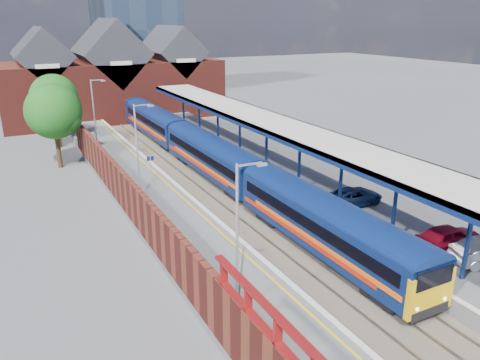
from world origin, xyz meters
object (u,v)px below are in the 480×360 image
object	(u,v)px
train	(181,135)
parked_car_blue	(353,196)
lamp_post_b	(240,229)
lamp_post_d	(95,109)
parked_car_red	(449,237)
lamp_post_c	(139,146)
platform_sign	(151,166)

from	to	relation	value
train	parked_car_blue	xyz separation A→B (m)	(5.16, -21.19, -0.48)
lamp_post_b	parked_car_blue	size ratio (longest dim) A/B	1.52
lamp_post_d	parked_car_red	xyz separation A→B (m)	(13.54, -32.30, -3.28)
parked_car_red	lamp_post_d	bearing A→B (deg)	27.63
lamp_post_c	parked_car_blue	world-z (taller)	lamp_post_c
lamp_post_d	platform_sign	distance (m)	14.25
platform_sign	train	bearing A→B (deg)	58.83
train	lamp_post_b	bearing A→B (deg)	-105.29
lamp_post_b	lamp_post_c	world-z (taller)	same
lamp_post_d	platform_sign	bearing A→B (deg)	-84.44
train	lamp_post_d	world-z (taller)	lamp_post_d
lamp_post_b	parked_car_red	bearing A→B (deg)	-1.26
platform_sign	parked_car_blue	distance (m)	15.69
lamp_post_b	lamp_post_d	distance (m)	32.00
lamp_post_c	parked_car_blue	size ratio (longest dim) A/B	1.52
lamp_post_b	parked_car_blue	world-z (taller)	lamp_post_b
lamp_post_d	parked_car_red	size ratio (longest dim) A/B	1.66
train	lamp_post_d	xyz separation A→B (m)	(-7.86, 3.26, 2.87)
lamp_post_d	train	bearing A→B (deg)	-22.57
parked_car_red	parked_car_blue	world-z (taller)	parked_car_red
lamp_post_b	parked_car_blue	xyz separation A→B (m)	(13.02, 7.54, -3.35)
lamp_post_b	platform_sign	bearing A→B (deg)	85.67
parked_car_red	parked_car_blue	bearing A→B (deg)	8.66
lamp_post_c	lamp_post_d	world-z (taller)	same
lamp_post_c	parked_car_red	size ratio (longest dim) A/B	1.66
parked_car_red	parked_car_blue	distance (m)	7.86
lamp_post_c	parked_car_blue	distance (m)	15.88
lamp_post_b	parked_car_red	size ratio (longest dim) A/B	1.66
train	lamp_post_c	world-z (taller)	lamp_post_c
lamp_post_b	platform_sign	distance (m)	18.20
lamp_post_b	platform_sign	size ratio (longest dim) A/B	2.80
lamp_post_c	platform_sign	bearing A→B (deg)	55.74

